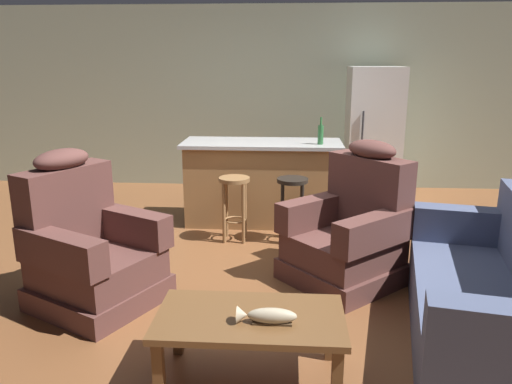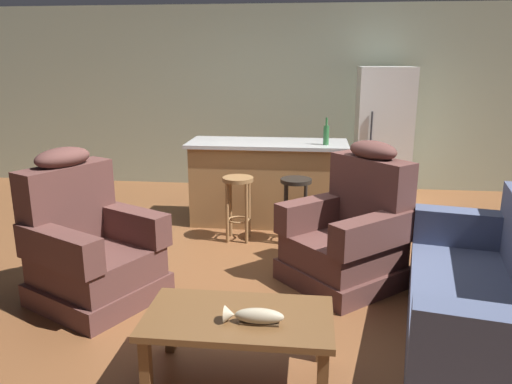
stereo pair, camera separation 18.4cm
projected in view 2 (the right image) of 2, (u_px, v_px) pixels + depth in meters
ground_plane at (254, 268)px, 4.59m from camera, size 12.00×12.00×0.00m
back_wall at (279, 98)px, 7.25m from camera, size 12.00×0.05×2.60m
coffee_table at (238, 324)px, 2.91m from camera, size 1.10×0.60×0.42m
fish_figurine at (253, 316)px, 2.80m from camera, size 0.34×0.10×0.10m
couch at (489, 303)px, 3.21m from camera, size 1.19×2.03×0.94m
recliner_near_lamp at (89, 248)px, 3.92m from camera, size 1.13×1.13×1.20m
recliner_near_island at (350, 234)px, 4.22m from camera, size 1.19×1.19×1.20m
kitchen_island at (267, 182)px, 5.76m from camera, size 1.80×0.70×0.95m
bar_stool_left at (238, 197)px, 5.18m from camera, size 0.32×0.32×0.68m
bar_stool_right at (296, 198)px, 5.12m from camera, size 0.32×0.32×0.68m
refrigerator at (383, 134)px, 6.65m from camera, size 0.70×0.69×1.76m
bottle_tall_green at (326, 134)px, 5.42m from camera, size 0.06×0.06×0.30m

